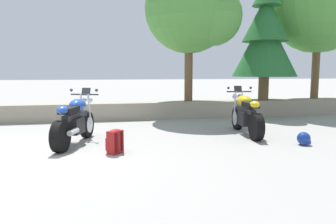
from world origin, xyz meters
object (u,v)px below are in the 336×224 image
at_px(motorcycle_blue_near_left, 75,122).
at_px(leafy_tree_mid_right, 325,5).
at_px(rider_backpack, 115,141).
at_px(rider_helmet, 304,139).
at_px(leafy_tree_far_left, 194,10).
at_px(pine_tree_mid_left, 265,35).
at_px(motorcycle_yellow_centre, 246,115).

relative_size(motorcycle_blue_near_left, leafy_tree_mid_right, 0.38).
relative_size(rider_backpack, rider_helmet, 1.68).
bearing_deg(rider_helmet, leafy_tree_mid_right, 50.77).
distance_m(leafy_tree_far_left, pine_tree_mid_left, 2.64).
bearing_deg(leafy_tree_far_left, rider_helmet, -76.73).
distance_m(rider_backpack, rider_helmet, 3.98).
relative_size(rider_helmet, leafy_tree_mid_right, 0.05).
xyz_separation_m(motorcycle_blue_near_left, rider_helmet, (4.77, -1.10, -0.35)).
bearing_deg(rider_helmet, rider_backpack, 178.74).
distance_m(pine_tree_mid_left, leafy_tree_mid_right, 2.75).
bearing_deg(motorcycle_blue_near_left, rider_helmet, -12.98).
height_order(leafy_tree_far_left, leafy_tree_mid_right, leafy_tree_mid_right).
bearing_deg(pine_tree_mid_left, leafy_tree_mid_right, 5.88).
bearing_deg(motorcycle_yellow_centre, rider_backpack, -158.66).
relative_size(motorcycle_yellow_centre, leafy_tree_mid_right, 0.39).
bearing_deg(motorcycle_blue_near_left, rider_backpack, -51.84).
xyz_separation_m(motorcycle_yellow_centre, pine_tree_mid_left, (2.11, 3.13, 2.32)).
xyz_separation_m(motorcycle_blue_near_left, pine_tree_mid_left, (6.18, 3.40, 2.32)).
bearing_deg(rider_backpack, leafy_tree_mid_right, 30.70).
relative_size(rider_backpack, leafy_tree_far_left, 0.10).
bearing_deg(motorcycle_yellow_centre, pine_tree_mid_left, 56.04).
bearing_deg(motorcycle_yellow_centre, leafy_tree_far_left, 97.02).
distance_m(motorcycle_blue_near_left, leafy_tree_mid_right, 10.02).
xyz_separation_m(rider_helmet, pine_tree_mid_left, (1.41, 4.50, 2.66)).
relative_size(motorcycle_yellow_centre, pine_tree_mid_left, 0.49).
xyz_separation_m(motorcycle_yellow_centre, leafy_tree_mid_right, (4.58, 3.38, 3.49)).
bearing_deg(motorcycle_blue_near_left, pine_tree_mid_left, 28.80).
height_order(leafy_tree_far_left, pine_tree_mid_left, leafy_tree_far_left).
relative_size(motorcycle_yellow_centre, leafy_tree_far_left, 0.45).
distance_m(motorcycle_blue_near_left, pine_tree_mid_left, 7.42).
bearing_deg(leafy_tree_far_left, motorcycle_blue_near_left, -135.55).
bearing_deg(rider_backpack, leafy_tree_far_left, 58.08).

